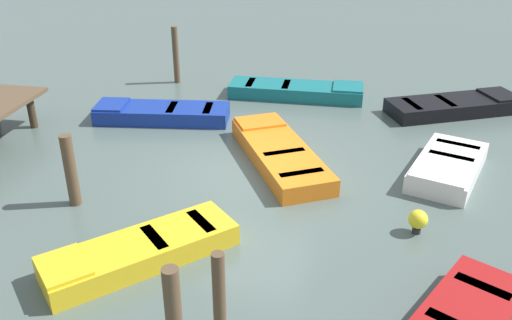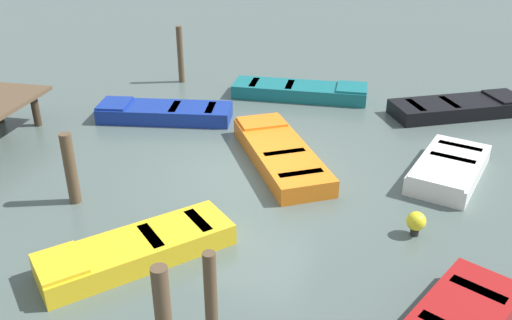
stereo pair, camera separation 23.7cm
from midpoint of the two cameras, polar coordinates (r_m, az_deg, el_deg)
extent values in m
plane|color=#4C5B56|center=(12.32, 0.55, -1.46)|extent=(80.00, 80.00, 0.00)
cylinder|color=#3C2E20|center=(15.81, -21.55, 4.80)|extent=(0.20, 0.20, 0.85)
cube|color=#14666B|center=(16.93, 4.94, 7.15)|extent=(1.60, 4.14, 0.40)
cube|color=beige|center=(16.88, 4.96, 7.60)|extent=(1.28, 3.51, 0.04)
cube|color=#14666B|center=(16.76, 10.37, 7.46)|extent=(1.12, 1.00, 0.06)
cube|color=#9B9789|center=(16.90, 3.94, 7.81)|extent=(0.91, 0.30, 0.04)
cube|color=#9B9789|center=(17.07, 0.20, 8.06)|extent=(0.91, 0.30, 0.04)
cube|color=orange|center=(12.78, 3.07, 0.58)|extent=(3.89, 3.21, 0.40)
cube|color=black|center=(12.72, 3.09, 1.15)|extent=(3.26, 2.66, 0.04)
cube|color=orange|center=(13.99, 1.08, 4.01)|extent=(1.34, 1.41, 0.06)
cube|color=black|center=(12.45, 3.53, 0.77)|extent=(0.72, 0.92, 0.04)
cube|color=black|center=(11.57, 5.27, -1.42)|extent=(0.72, 0.92, 0.04)
cube|color=black|center=(9.09, 22.83, -12.38)|extent=(0.51, 0.85, 0.04)
cube|color=navy|center=(15.37, -8.98, 4.88)|extent=(1.92, 3.78, 0.40)
cube|color=silver|center=(15.32, -9.02, 5.37)|extent=(1.56, 3.19, 0.04)
cube|color=navy|center=(15.68, -14.09, 5.74)|extent=(1.17, 1.01, 0.06)
cube|color=#A4A49F|center=(15.24, -8.03, 5.49)|extent=(0.90, 0.39, 0.04)
cube|color=#A4A49F|center=(15.06, -4.32, 5.42)|extent=(0.90, 0.39, 0.04)
cube|color=black|center=(16.59, 20.64, 5.11)|extent=(2.99, 3.87, 0.40)
cube|color=gray|center=(16.55, 20.72, 5.56)|extent=(2.46, 3.24, 0.04)
cube|color=black|center=(17.35, 24.88, 6.05)|extent=(1.38, 1.28, 0.06)
cube|color=#776E5D|center=(16.38, 19.90, 5.65)|extent=(0.93, 0.66, 0.04)
cube|color=#776E5D|center=(15.87, 16.70, 5.46)|extent=(0.93, 0.66, 0.04)
cube|color=silver|center=(12.88, 19.97, -0.88)|extent=(2.85, 1.82, 0.40)
cube|color=#334772|center=(12.82, 20.07, -0.32)|extent=(2.40, 1.46, 0.04)
cube|color=silver|center=(11.87, 19.04, -1.85)|extent=(0.82, 1.24, 0.06)
cube|color=navy|center=(12.98, 20.28, 0.17)|extent=(0.42, 1.01, 0.04)
cube|color=navy|center=(13.63, 20.95, 1.32)|extent=(0.42, 1.01, 0.04)
cube|color=gold|center=(9.72, -11.51, -9.11)|extent=(3.22, 2.92, 0.40)
cube|color=#4C3319|center=(9.64, -11.59, -8.44)|extent=(2.69, 2.43, 0.04)
cube|color=gold|center=(9.34, -19.13, -10.13)|extent=(1.16, 1.19, 0.06)
cube|color=#42301E|center=(9.69, -10.23, -7.83)|extent=(0.67, 0.75, 0.04)
cube|color=#42301E|center=(9.99, -5.38, -6.34)|extent=(0.67, 0.75, 0.04)
cylinder|color=brown|center=(11.47, -18.19, -0.86)|extent=(0.24, 0.24, 1.52)
cylinder|color=brown|center=(18.24, -7.50, 10.83)|extent=(0.20, 0.20, 1.84)
cylinder|color=brown|center=(7.59, -3.78, -14.54)|extent=(0.18, 0.18, 1.60)
cylinder|color=#262626|center=(10.66, 16.79, -7.20)|extent=(0.16, 0.16, 0.12)
sphere|color=yellow|center=(10.54, 16.96, -6.11)|extent=(0.36, 0.36, 0.36)
camera|label=1|loc=(0.12, -89.44, 0.28)|focal=38.43mm
camera|label=2|loc=(0.12, 90.56, -0.28)|focal=38.43mm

